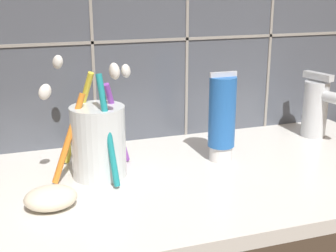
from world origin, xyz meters
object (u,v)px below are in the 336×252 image
Objects in this scene: toothbrush_cup at (98,139)px; toothpaste_tube at (222,118)px; soap_bar at (51,198)px; sink_faucet at (318,106)px.

toothbrush_cup is 19.95cm from toothpaste_tube.
sink_faucet is at bearing 15.52° from soap_bar.
toothbrush_cup is at bearing 179.83° from toothpaste_tube.
sink_faucet is at bearing 13.42° from toothpaste_tube.
toothpaste_tube reaches higher than sink_faucet.
toothpaste_tube is at bearing -90.14° from sink_faucet.
sink_faucet is 1.78× the size of soap_bar.
soap_bar is at bearing -88.04° from sink_faucet.
sink_faucet is at bearing 7.05° from toothbrush_cup.
soap_bar is (-7.86, -8.62, -4.28)cm from toothbrush_cup.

